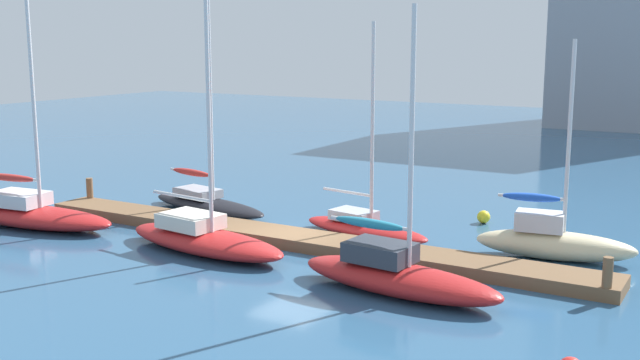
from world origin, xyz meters
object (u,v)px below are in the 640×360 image
sailboat_2 (203,237)px  sailboat_5 (552,240)px  sailboat_0 (32,212)px  sailboat_1 (206,200)px  mooring_buoy_yellow (484,217)px  sailboat_4 (396,273)px  sailboat_3 (364,225)px

sailboat_2 → sailboat_5: sailboat_2 is taller
sailboat_0 → sailboat_1: sailboat_1 is taller
sailboat_0 → mooring_buoy_yellow: size_ratio=18.03×
sailboat_1 → mooring_buoy_yellow: sailboat_1 is taller
sailboat_2 → sailboat_4: size_ratio=1.07×
sailboat_1 → sailboat_2: size_ratio=1.15×
sailboat_2 → mooring_buoy_yellow: (6.95, 8.84, -0.25)m
sailboat_0 → mooring_buoy_yellow: sailboat_0 is taller
sailboat_0 → sailboat_5: 19.39m
sailboat_1 → sailboat_4: 12.67m
sailboat_1 → sailboat_5: (14.36, 0.17, 0.15)m
sailboat_4 → sailboat_5: (3.00, 5.78, 0.06)m
sailboat_3 → mooring_buoy_yellow: bearing=63.2°
sailboat_4 → sailboat_5: size_ratio=1.13×
sailboat_3 → sailboat_4: (3.70, -5.23, 0.16)m
sailboat_3 → mooring_buoy_yellow: size_ratio=15.15×
sailboat_0 → sailboat_4: bearing=-7.0°
sailboat_2 → sailboat_5: size_ratio=1.20×
sailboat_4 → mooring_buoy_yellow: size_ratio=15.77×
mooring_buoy_yellow → sailboat_4: bearing=-86.6°
sailboat_5 → mooring_buoy_yellow: 5.15m
sailboat_4 → sailboat_1: bearing=159.0°
sailboat_2 → sailboat_1: bearing=134.6°
sailboat_1 → sailboat_5: 14.36m
sailboat_1 → sailboat_2: bearing=-41.9°
sailboat_2 → sailboat_5: (10.52, 5.14, 0.14)m
sailboat_1 → sailboat_0: bearing=-116.6°
sailboat_2 → sailboat_4: bearing=2.1°
sailboat_0 → sailboat_1: bearing=46.2°
sailboat_3 → mooring_buoy_yellow: 5.29m
sailboat_0 → sailboat_1: (4.18, 5.52, -0.06)m
sailboat_0 → mooring_buoy_yellow: bearing=25.4°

